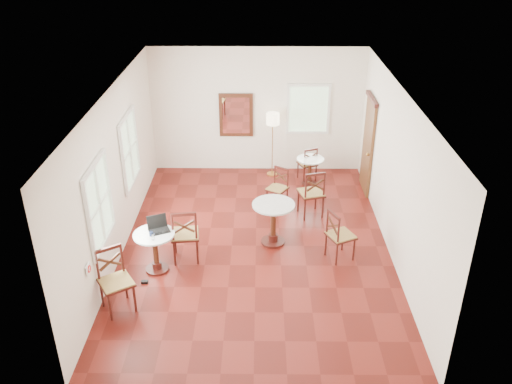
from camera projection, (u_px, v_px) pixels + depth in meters
ground at (256, 246)px, 10.22m from camera, size 7.00×7.00×0.00m
room_shell at (253, 149)px, 9.59m from camera, size 5.02×7.02×3.01m
cafe_table_near at (155, 248)px, 9.31m from camera, size 0.72×0.72×0.76m
cafe_table_mid at (273, 219)px, 10.08m from camera, size 0.80×0.80×0.85m
cafe_table_back at (310, 169)px, 12.34m from camera, size 0.63×0.63×0.66m
chair_near_a at (185, 234)px, 9.57m from camera, size 0.55×0.55×1.07m
chair_near_b at (115, 281)px, 8.37m from camera, size 0.67×0.67×1.06m
chair_mid_a at (312, 193)px, 11.01m from camera, size 0.60×0.60×1.05m
chair_mid_b at (340, 235)px, 9.64m from camera, size 0.60×0.60×0.97m
chair_back_a at (308, 163)px, 12.57m from camera, size 0.51×0.51×0.84m
chair_back_b at (278, 188)px, 11.44m from camera, size 0.54×0.54×0.85m
floor_lamp at (273, 123)px, 12.40m from camera, size 0.30×0.30×1.56m
laptop at (158, 227)px, 9.26m from camera, size 0.43×0.40×0.25m
mouse at (165, 231)px, 9.20m from camera, size 0.12×0.09×0.04m
navy_mug at (151, 234)px, 9.09m from camera, size 0.10×0.07×0.08m
water_glass at (153, 237)px, 8.98m from camera, size 0.06×0.06×0.10m
power_adapter at (145, 282)px, 9.17m from camera, size 0.11×0.07×0.05m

